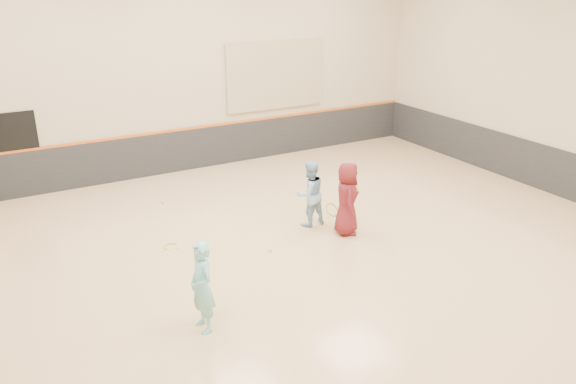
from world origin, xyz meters
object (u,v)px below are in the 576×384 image
instructor (310,194)px  spare_racket (170,244)px  young_man (347,199)px  girl (202,287)px

instructor → spare_racket: size_ratio=2.28×
young_man → spare_racket: young_man is taller
instructor → young_man: bearing=118.5°
instructor → spare_racket: instructor is taller
girl → young_man: size_ratio=0.95×
young_man → spare_racket: bearing=96.8°
girl → young_man: (4.04, 1.85, 0.04)m
girl → spare_racket: size_ratio=2.33×
young_man → instructor: bearing=57.2°
girl → spare_racket: 3.17m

